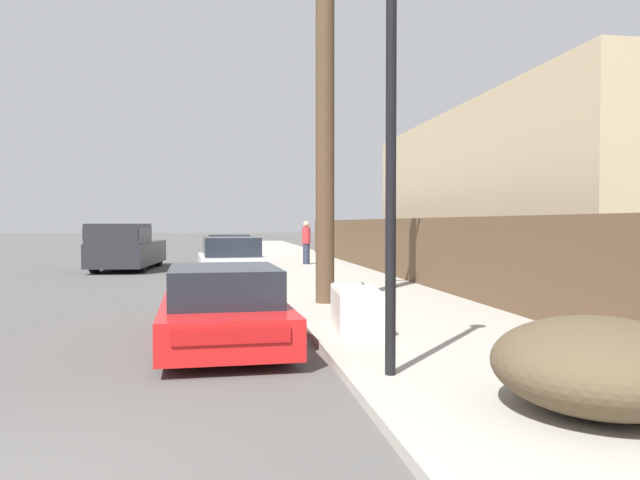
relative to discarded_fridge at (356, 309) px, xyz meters
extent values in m
cube|color=#9E998E|center=(1.39, 17.89, -0.40)|extent=(4.20, 63.00, 0.12)
cube|color=silver|center=(0.00, 0.00, -0.01)|extent=(0.80, 1.72, 0.65)
cube|color=white|center=(0.00, 0.00, 0.33)|extent=(0.77, 1.65, 0.03)
cube|color=#333335|center=(0.23, 0.50, 0.35)|extent=(0.05, 0.20, 0.02)
cube|color=gray|center=(0.02, 0.27, 0.35)|extent=(0.67, 0.13, 0.01)
cube|color=gray|center=(-0.02, -0.25, 0.35)|extent=(0.67, 0.13, 0.01)
cube|color=red|center=(-2.07, -0.01, -0.05)|extent=(1.99, 4.57, 0.52)
cube|color=black|center=(-2.05, -0.42, 0.46)|extent=(1.63, 2.22, 0.52)
cube|color=#B21414|center=(-1.96, -2.27, 0.04)|extent=(1.39, 0.09, 0.18)
cylinder|color=black|center=(-2.90, 1.34, -0.13)|extent=(0.23, 0.67, 0.66)
cylinder|color=black|center=(-1.36, 1.41, -0.13)|extent=(0.23, 0.67, 0.66)
cylinder|color=black|center=(-2.77, -1.44, -0.13)|extent=(0.23, 0.67, 0.66)
cylinder|color=black|center=(-1.23, -1.37, -0.13)|extent=(0.23, 0.67, 0.66)
cube|color=silver|center=(-1.83, 9.31, 0.03)|extent=(2.07, 4.14, 0.70)
cube|color=black|center=(-1.82, 9.15, 0.66)|extent=(1.71, 2.35, 0.55)
cube|color=#B21414|center=(-1.72, 7.27, 0.15)|extent=(1.44, 0.11, 0.25)
cylinder|color=black|center=(-2.70, 10.51, -0.16)|extent=(0.23, 0.61, 0.60)
cylinder|color=black|center=(-1.10, 10.61, -0.16)|extent=(0.23, 0.61, 0.60)
cylinder|color=black|center=(-2.56, 8.01, -0.16)|extent=(0.23, 0.61, 0.60)
cylinder|color=black|center=(-0.96, 8.10, -0.16)|extent=(0.23, 0.61, 0.60)
cube|color=black|center=(-1.78, 15.35, 0.03)|extent=(1.92, 4.48, 0.68)
cube|color=black|center=(-1.78, 15.17, 0.64)|extent=(1.61, 2.52, 0.53)
cube|color=#B21414|center=(-1.84, 13.12, 0.15)|extent=(1.39, 0.07, 0.24)
cylinder|color=black|center=(-2.51, 16.74, -0.13)|extent=(0.22, 0.68, 0.67)
cylinder|color=black|center=(-0.96, 16.70, -0.13)|extent=(0.22, 0.68, 0.67)
cylinder|color=black|center=(-2.59, 14.00, -0.13)|extent=(0.22, 0.68, 0.67)
cylinder|color=black|center=(-1.04, 13.95, -0.13)|extent=(0.22, 0.68, 0.67)
cube|color=#232328|center=(-5.72, 15.68, 0.17)|extent=(2.39, 5.72, 0.87)
cube|color=#232328|center=(-5.83, 14.15, 0.97)|extent=(2.05, 2.64, 0.72)
cube|color=black|center=(-5.83, 14.15, 0.99)|extent=(2.09, 2.60, 0.39)
cylinder|color=black|center=(-5.00, 13.89, -0.06)|extent=(0.32, 0.81, 0.80)
cylinder|color=black|center=(-6.68, 14.01, -0.06)|extent=(0.32, 0.81, 0.80)
cylinder|color=black|center=(-4.75, 17.35, -0.06)|extent=(0.32, 0.81, 0.80)
cylinder|color=black|center=(-6.43, 17.47, -0.06)|extent=(0.32, 0.81, 0.80)
cylinder|color=#4C3826|center=(0.08, 3.49, 3.60)|extent=(0.40, 0.40, 7.88)
cylinder|color=black|center=(-0.21, -2.83, 1.82)|extent=(0.12, 0.12, 4.33)
ellipsoid|color=brown|center=(1.27, -4.46, 0.09)|extent=(1.88, 1.99, 0.85)
cube|color=brown|center=(3.34, 10.36, 0.58)|extent=(0.08, 32.85, 1.83)
cube|color=tan|center=(7.51, 8.07, 2.10)|extent=(6.00, 15.03, 5.12)
cylinder|color=#282D42|center=(1.33, 15.78, 0.08)|extent=(0.28, 0.28, 0.85)
cylinder|color=#B72D33|center=(1.33, 15.78, 0.84)|extent=(0.34, 0.34, 0.67)
sphere|color=tan|center=(1.33, 15.78, 1.30)|extent=(0.25, 0.25, 0.25)
camera|label=1|loc=(-2.06, -9.56, 1.36)|focal=35.00mm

